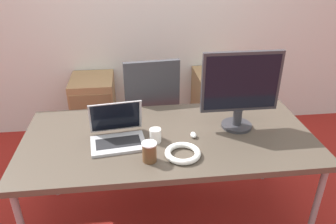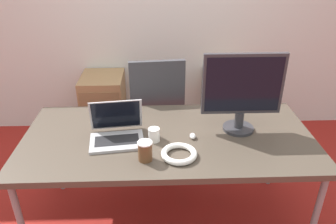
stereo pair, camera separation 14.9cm
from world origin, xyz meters
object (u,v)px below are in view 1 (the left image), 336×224
object	(u,v)px
cabinet_left	(95,110)
coffee_cup_brown	(149,152)
laptop_center	(117,134)
monitor	(241,89)
cable_coil	(183,153)
cabinet_right	(214,104)
mouse	(193,135)
office_chair	(150,125)
coffee_cup_white	(155,135)

from	to	relation	value
cabinet_left	coffee_cup_brown	distance (m)	1.63
laptop_center	monitor	xyz separation A→B (m)	(0.81, 0.09, 0.23)
cabinet_left	monitor	xyz separation A→B (m)	(1.09, -1.17, 0.68)
cabinet_left	cable_coil	size ratio (longest dim) A/B	3.22
cabinet_right	coffee_cup_brown	distance (m)	1.74
cabinet_left	mouse	xyz separation A→B (m)	(0.77, -1.27, 0.42)
laptop_center	mouse	bearing A→B (deg)	-1.29
mouse	cable_coil	size ratio (longest dim) A/B	0.27
laptop_center	coffee_cup_brown	size ratio (longest dim) A/B	2.99
cabinet_right	cable_coil	distance (m)	1.63
laptop_center	monitor	size ratio (longest dim) A/B	0.68
office_chair	mouse	size ratio (longest dim) A/B	18.19
laptop_center	office_chair	bearing A→B (deg)	72.39
office_chair	mouse	world-z (taller)	office_chair
coffee_cup_white	cable_coil	distance (m)	0.23
office_chair	coffee_cup_brown	size ratio (longest dim) A/B	8.82
monitor	coffee_cup_brown	world-z (taller)	monitor
cabinet_right	cable_coil	xyz separation A→B (m)	(-0.58, -1.46, 0.42)
coffee_cup_brown	laptop_center	bearing A→B (deg)	128.49
office_chair	cabinet_right	world-z (taller)	office_chair
coffee_cup_brown	cable_coil	size ratio (longest dim) A/B	0.56
monitor	mouse	bearing A→B (deg)	-162.70
mouse	coffee_cup_white	distance (m)	0.25
mouse	coffee_cup_white	xyz separation A→B (m)	(-0.25, -0.02, 0.03)
laptop_center	cable_coil	xyz separation A→B (m)	(0.39, -0.21, -0.03)
office_chair	laptop_center	xyz separation A→B (m)	(-0.25, -0.79, 0.40)
cabinet_left	cable_coil	distance (m)	1.66
coffee_cup_white	cable_coil	size ratio (longest dim) A/B	0.42
cabinet_left	cable_coil	bearing A→B (deg)	-65.44
monitor	coffee_cup_white	xyz separation A→B (m)	(-0.57, -0.12, -0.24)
cabinet_right	cabinet_left	bearing A→B (deg)	180.00
office_chair	coffee_cup_white	size ratio (longest dim) A/B	11.77
office_chair	cabinet_left	size ratio (longest dim) A/B	1.54
laptop_center	mouse	distance (m)	0.49
cabinet_right	monitor	xyz separation A→B (m)	(-0.16, -1.17, 0.68)
monitor	cable_coil	bearing A→B (deg)	-144.71
office_chair	laptop_center	bearing A→B (deg)	-107.61
coffee_cup_brown	cable_coil	xyz separation A→B (m)	(0.20, 0.03, -0.04)
laptop_center	mouse	world-z (taller)	laptop_center
coffee_cup_white	cabinet_right	bearing A→B (deg)	60.64
coffee_cup_white	cabinet_left	bearing A→B (deg)	112.04
office_chair	cable_coil	xyz separation A→B (m)	(0.14, -1.00, 0.37)
cabinet_left	coffee_cup_white	world-z (taller)	coffee_cup_white
cabinet_right	mouse	world-z (taller)	mouse
monitor	laptop_center	bearing A→B (deg)	-173.74
cabinet_right	office_chair	bearing A→B (deg)	-146.67
office_chair	cabinet_right	size ratio (longest dim) A/B	1.54
mouse	coffee_cup_brown	size ratio (longest dim) A/B	0.48
cabinet_left	mouse	world-z (taller)	mouse
laptop_center	cable_coil	distance (m)	0.44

